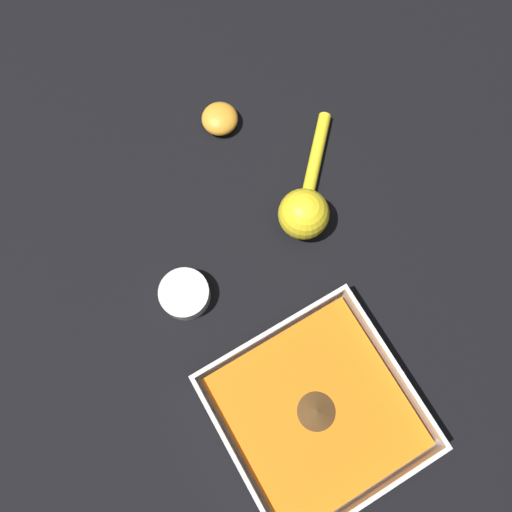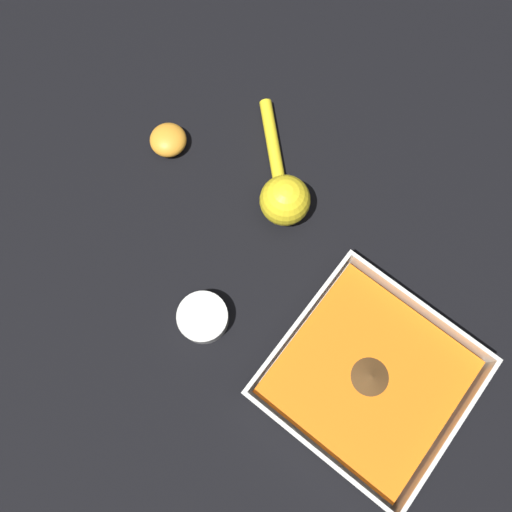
{
  "view_description": "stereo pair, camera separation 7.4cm",
  "coord_description": "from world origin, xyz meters",
  "px_view_note": "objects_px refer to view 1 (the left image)",
  "views": [
    {
      "loc": [
        0.05,
        -0.07,
        0.74
      ],
      "look_at": [
        -0.05,
        -0.24,
        0.02
      ],
      "focal_mm": 35.0,
      "sensor_mm": 36.0,
      "label": 1
    },
    {
      "loc": [
        0.11,
        -0.12,
        0.74
      ],
      "look_at": [
        -0.05,
        -0.24,
        0.02
      ],
      "focal_mm": 35.0,
      "sensor_mm": 36.0,
      "label": 2
    }
  ],
  "objects_px": {
    "square_dish": "(315,411)",
    "lemon_half": "(220,119)",
    "lemon_squeezer": "(305,207)",
    "spice_bowl": "(185,294)"
  },
  "relations": [
    {
      "from": "square_dish",
      "to": "lemon_half",
      "type": "xyz_separation_m",
      "value": [
        -0.11,
        -0.46,
        0.0
      ]
    },
    {
      "from": "square_dish",
      "to": "lemon_squeezer",
      "type": "distance_m",
      "value": 0.29
    },
    {
      "from": "lemon_squeezer",
      "to": "lemon_half",
      "type": "bearing_deg",
      "value": -127.19
    },
    {
      "from": "square_dish",
      "to": "lemon_squeezer",
      "type": "xyz_separation_m",
      "value": [
        -0.14,
        -0.26,
        0.02
      ]
    },
    {
      "from": "square_dish",
      "to": "spice_bowl",
      "type": "distance_m",
      "value": 0.25
    },
    {
      "from": "lemon_squeezer",
      "to": "lemon_half",
      "type": "relative_size",
      "value": 3.06
    },
    {
      "from": "square_dish",
      "to": "lemon_squeezer",
      "type": "height_order",
      "value": "lemon_squeezer"
    },
    {
      "from": "spice_bowl",
      "to": "lemon_squeezer",
      "type": "distance_m",
      "value": 0.22
    },
    {
      "from": "square_dish",
      "to": "spice_bowl",
      "type": "bearing_deg",
      "value": -71.66
    },
    {
      "from": "square_dish",
      "to": "lemon_half",
      "type": "distance_m",
      "value": 0.47
    }
  ]
}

